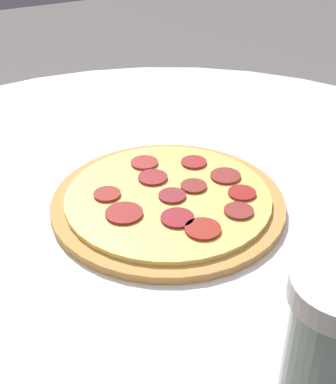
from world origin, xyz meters
The scene contains 2 objects.
table centered at (0.00, 0.00, 0.55)m, with size 1.07×1.07×0.71m.
pizza centered at (0.04, -0.02, 0.72)m, with size 0.28×0.28×0.02m.
Camera 1 is at (-0.43, 0.22, 1.08)m, focal length 50.00 mm.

